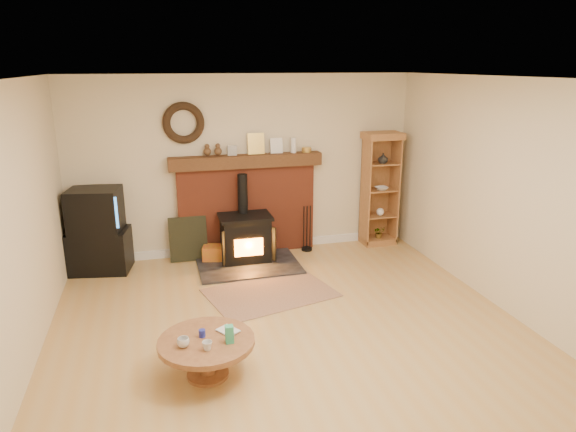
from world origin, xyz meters
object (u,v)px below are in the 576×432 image
object	(u,v)px
wood_stove	(246,240)
tv_unit	(98,232)
curio_cabinet	(379,189)
coffee_table	(207,346)

from	to	relation	value
wood_stove	tv_unit	distance (m)	2.01
tv_unit	curio_cabinet	world-z (taller)	curio_cabinet
curio_cabinet	wood_stove	bearing A→B (deg)	-172.53
tv_unit	coffee_table	bearing A→B (deg)	-68.43
tv_unit	curio_cabinet	size ratio (longest dim) A/B	0.66
wood_stove	coffee_table	size ratio (longest dim) A/B	1.61
curio_cabinet	tv_unit	bearing A→B (deg)	-178.84
wood_stove	coffee_table	distance (m)	2.81
curio_cabinet	coffee_table	bearing A→B (deg)	-135.30
tv_unit	curio_cabinet	bearing A→B (deg)	1.16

